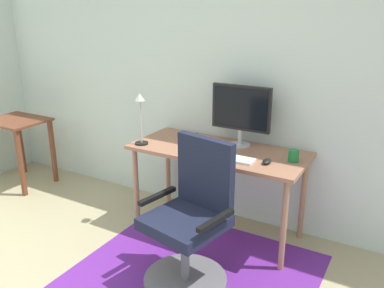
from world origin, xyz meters
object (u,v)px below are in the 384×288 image
(desk, at_px, (218,158))
(side_table, at_px, (18,133))
(office_chair, at_px, (190,230))
(computer_mouse, at_px, (267,161))
(desk_lamp, at_px, (140,112))
(monitor, at_px, (241,110))
(cell_phone, at_px, (193,136))
(keyboard, at_px, (227,157))
(coffee_cup, at_px, (293,156))

(desk, height_order, side_table, desk)
(office_chair, xyz_separation_m, side_table, (-2.44, 0.54, 0.18))
(computer_mouse, bearing_deg, desk_lamp, -174.84)
(desk, distance_m, side_table, 2.31)
(monitor, height_order, office_chair, monitor)
(monitor, height_order, desk_lamp, monitor)
(cell_phone, height_order, desk_lamp, desk_lamp)
(side_table, bearing_deg, desk, 3.89)
(keyboard, distance_m, coffee_cup, 0.49)
(cell_phone, xyz_separation_m, side_table, (-1.95, -0.35, -0.18))
(cell_phone, height_order, side_table, cell_phone)
(keyboard, relative_size, coffee_cup, 4.70)
(office_chair, bearing_deg, monitor, 103.16)
(desk, height_order, keyboard, keyboard)
(desk, bearing_deg, office_chair, -78.35)
(monitor, height_order, cell_phone, monitor)
(office_chair, bearing_deg, keyboard, 100.26)
(monitor, relative_size, coffee_cup, 5.52)
(monitor, bearing_deg, keyboard, -83.47)
(desk_lamp, bearing_deg, office_chair, -32.79)
(coffee_cup, bearing_deg, desk_lamp, -169.28)
(desk, height_order, office_chair, office_chair)
(monitor, distance_m, computer_mouse, 0.52)
(office_chair, bearing_deg, side_table, 178.91)
(office_chair, relative_size, side_table, 1.41)
(monitor, bearing_deg, office_chair, -88.17)
(desk_lamp, distance_m, office_chair, 1.10)
(computer_mouse, bearing_deg, coffee_cup, 40.89)
(computer_mouse, bearing_deg, office_chair, -117.97)
(desk, bearing_deg, computer_mouse, -13.39)
(desk_lamp, relative_size, side_table, 0.59)
(office_chair, bearing_deg, computer_mouse, 73.35)
(computer_mouse, distance_m, desk_lamp, 1.10)
(monitor, height_order, keyboard, monitor)
(desk, xyz_separation_m, coffee_cup, (0.61, 0.03, 0.13))
(coffee_cup, distance_m, cell_phone, 0.97)
(keyboard, height_order, desk_lamp, desk_lamp)
(side_table, bearing_deg, cell_phone, 10.03)
(desk, distance_m, office_chair, 0.76)
(cell_phone, bearing_deg, side_table, 171.97)
(desk, relative_size, side_table, 1.97)
(cell_phone, bearing_deg, desk_lamp, -142.67)
(computer_mouse, xyz_separation_m, side_table, (-2.75, -0.05, -0.19))
(keyboard, height_order, office_chair, office_chair)
(coffee_cup, height_order, desk_lamp, desk_lamp)
(keyboard, height_order, computer_mouse, computer_mouse)
(keyboard, distance_m, computer_mouse, 0.31)
(computer_mouse, height_order, coffee_cup, coffee_cup)
(monitor, xyz_separation_m, coffee_cup, (0.50, -0.14, -0.25))
(cell_phone, xyz_separation_m, office_chair, (0.49, -0.88, -0.35))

